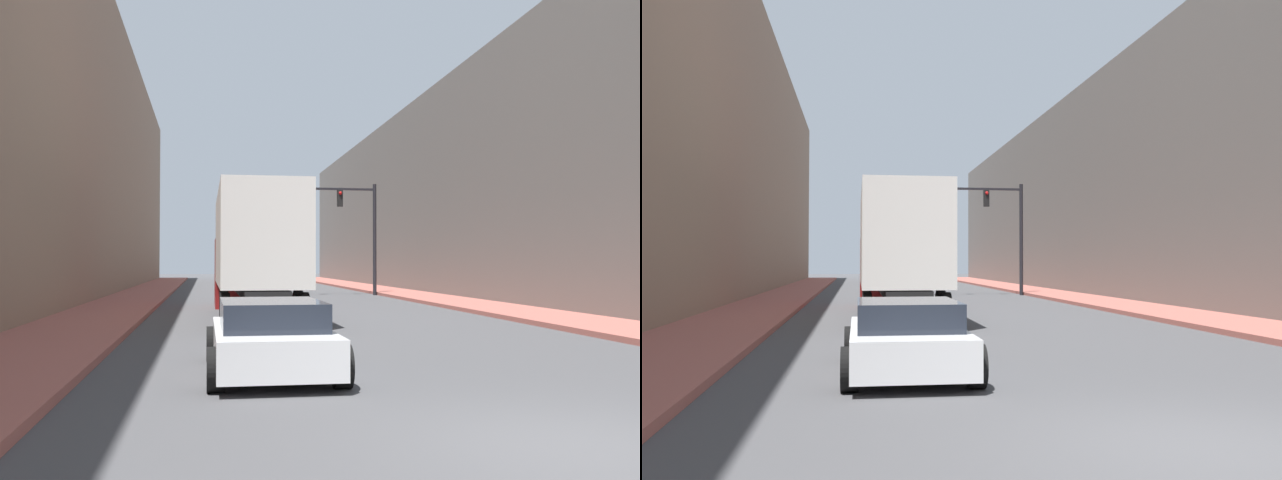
{
  "view_description": "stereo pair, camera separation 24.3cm",
  "coord_description": "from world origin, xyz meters",
  "views": [
    {
      "loc": [
        -3.71,
        -6.55,
        1.84
      ],
      "look_at": [
        -0.64,
        12.59,
        2.42
      ],
      "focal_mm": 40.0,
      "sensor_mm": 36.0,
      "label": 1
    },
    {
      "loc": [
        -3.47,
        -6.59,
        1.84
      ],
      "look_at": [
        -0.64,
        12.59,
        2.42
      ],
      "focal_mm": 40.0,
      "sensor_mm": 36.0,
      "label": 2
    }
  ],
  "objects": [
    {
      "name": "sedan_car",
      "position": [
        -2.66,
        5.19,
        0.59
      ],
      "size": [
        2.06,
        4.48,
        1.2
      ],
      "color": "silver",
      "rests_on": "ground"
    },
    {
      "name": "ground_plane",
      "position": [
        0.0,
        0.0,
        0.0
      ],
      "size": [
        200.0,
        200.0,
        0.0
      ],
      "primitive_type": "plane",
      "color": "#424244"
    },
    {
      "name": "semi_truck",
      "position": [
        -2.12,
        17.64,
        2.24
      ],
      "size": [
        2.44,
        12.37,
        4.04
      ],
      "color": "silver",
      "rests_on": "ground"
    },
    {
      "name": "building_right",
      "position": [
        11.52,
        30.0,
        5.74
      ],
      "size": [
        6.0,
        80.0,
        11.48
      ],
      "color": "#66605B",
      "rests_on": "ground"
    },
    {
      "name": "traffic_signal_gantry",
      "position": [
        3.23,
        31.53,
        4.42
      ],
      "size": [
        7.85,
        0.35,
        6.09
      ],
      "color": "black",
      "rests_on": "ground"
    },
    {
      "name": "sidewalk_right",
      "position": [
        7.06,
        30.0,
        0.07
      ],
      "size": [
        2.93,
        80.0,
        0.15
      ],
      "color": "#9E564C",
      "rests_on": "ground"
    },
    {
      "name": "sidewalk_left",
      "position": [
        -7.06,
        30.0,
        0.07
      ],
      "size": [
        2.93,
        80.0,
        0.15
      ],
      "color": "#9E564C",
      "rests_on": "ground"
    },
    {
      "name": "building_left",
      "position": [
        -11.52,
        30.0,
        7.86
      ],
      "size": [
        6.0,
        80.0,
        15.72
      ],
      "color": "#846B56",
      "rests_on": "ground"
    }
  ]
}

